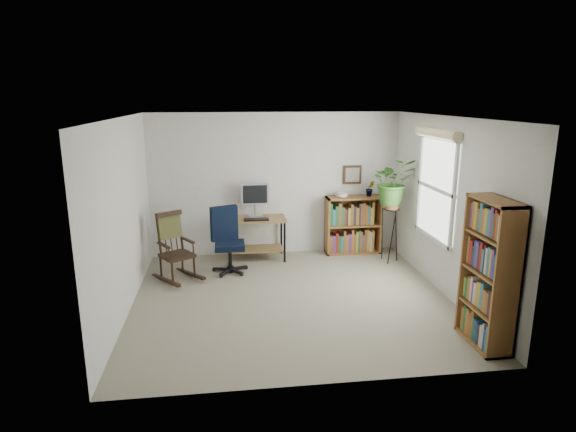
{
  "coord_description": "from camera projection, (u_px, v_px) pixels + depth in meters",
  "views": [
    {
      "loc": [
        -0.84,
        -5.95,
        2.65
      ],
      "look_at": [
        0.0,
        0.4,
        1.05
      ],
      "focal_mm": 30.0,
      "sensor_mm": 36.0,
      "label": 1
    }
  ],
  "objects": [
    {
      "name": "office_chair",
      "position": [
        230.0,
        240.0,
        7.34
      ],
      "size": [
        0.73,
        0.73,
        1.03
      ],
      "primitive_type": null,
      "rotation": [
        0.0,
        0.0,
        0.37
      ],
      "color": "black",
      "rests_on": "floor"
    },
    {
      "name": "desk",
      "position": [
        256.0,
        239.0,
        7.98
      ],
      "size": [
        0.97,
        0.53,
        0.7
      ],
      "primitive_type": null,
      "color": "olive",
      "rests_on": "floor"
    },
    {
      "name": "low_bookshelf",
      "position": [
        353.0,
        225.0,
        8.27
      ],
      "size": [
        0.94,
        0.31,
        0.99
      ],
      "primitive_type": null,
      "color": "brown",
      "rests_on": "floor"
    },
    {
      "name": "potted_plant_small",
      "position": [
        370.0,
        193.0,
        8.18
      ],
      "size": [
        0.13,
        0.24,
        0.11
      ],
      "primitive_type": "imported",
      "color": "#356724",
      "rests_on": "low_bookshelf"
    },
    {
      "name": "tall_bookshelf",
      "position": [
        489.0,
        274.0,
        5.12
      ],
      "size": [
        0.3,
        0.71,
        1.63
      ],
      "primitive_type": null,
      "color": "brown",
      "rests_on": "floor"
    },
    {
      "name": "wall_back",
      "position": [
        276.0,
        185.0,
        8.11
      ],
      "size": [
        4.2,
        0.0,
        2.4
      ],
      "primitive_type": "cube",
      "color": "silver",
      "rests_on": "ground"
    },
    {
      "name": "floor",
      "position": [
        292.0,
        299.0,
        6.48
      ],
      "size": [
        4.2,
        4.0,
        0.0
      ],
      "primitive_type": "cube",
      "color": "gray",
      "rests_on": "ground"
    },
    {
      "name": "keyboard",
      "position": [
        256.0,
        219.0,
        7.78
      ],
      "size": [
        0.4,
        0.15,
        0.02
      ],
      "primitive_type": "cube",
      "color": "black",
      "rests_on": "desk"
    },
    {
      "name": "monitor",
      "position": [
        255.0,
        200.0,
        7.96
      ],
      "size": [
        0.46,
        0.16,
        0.56
      ],
      "primitive_type": null,
      "color": "#B5B5BA",
      "rests_on": "desk"
    },
    {
      "name": "rocking_chair",
      "position": [
        177.0,
        246.0,
        7.04
      ],
      "size": [
        0.92,
        1.03,
        1.03
      ],
      "primitive_type": null,
      "rotation": [
        0.0,
        0.0,
        0.57
      ],
      "color": "black",
      "rests_on": "floor"
    },
    {
      "name": "wall_front",
      "position": [
        323.0,
        265.0,
        4.26
      ],
      "size": [
        4.2,
        0.0,
        2.4
      ],
      "primitive_type": "cube",
      "color": "silver",
      "rests_on": "ground"
    },
    {
      "name": "framed_picture",
      "position": [
        352.0,
        175.0,
        8.21
      ],
      "size": [
        0.32,
        0.04,
        0.32
      ],
      "primitive_type": null,
      "color": "black",
      "rests_on": "wall_back"
    },
    {
      "name": "ceiling",
      "position": [
        292.0,
        117.0,
        5.89
      ],
      "size": [
        4.2,
        4.0,
        0.0
      ],
      "primitive_type": "cube",
      "color": "silver",
      "rests_on": "ground"
    },
    {
      "name": "spider_plant",
      "position": [
        394.0,
        159.0,
        7.54
      ],
      "size": [
        1.69,
        1.88,
        1.46
      ],
      "primitive_type": "imported",
      "color": "#356724",
      "rests_on": "plant_stand"
    },
    {
      "name": "window",
      "position": [
        436.0,
        189.0,
        6.69
      ],
      "size": [
        0.12,
        1.2,
        1.5
      ],
      "primitive_type": null,
      "color": "white",
      "rests_on": "wall_right"
    },
    {
      "name": "wall_right",
      "position": [
        447.0,
        207.0,
        6.45
      ],
      "size": [
        0.0,
        4.0,
        2.4
      ],
      "primitive_type": "cube",
      "color": "silver",
      "rests_on": "ground"
    },
    {
      "name": "plant_stand",
      "position": [
        390.0,
        231.0,
        7.83
      ],
      "size": [
        0.32,
        0.32,
        1.04
      ],
      "primitive_type": null,
      "rotation": [
        0.0,
        0.0,
        -0.12
      ],
      "color": "black",
      "rests_on": "floor"
    },
    {
      "name": "wall_left",
      "position": [
        123.0,
        217.0,
        5.92
      ],
      "size": [
        0.0,
        4.0,
        2.4
      ],
      "primitive_type": "cube",
      "color": "silver",
      "rests_on": "ground"
    }
  ]
}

